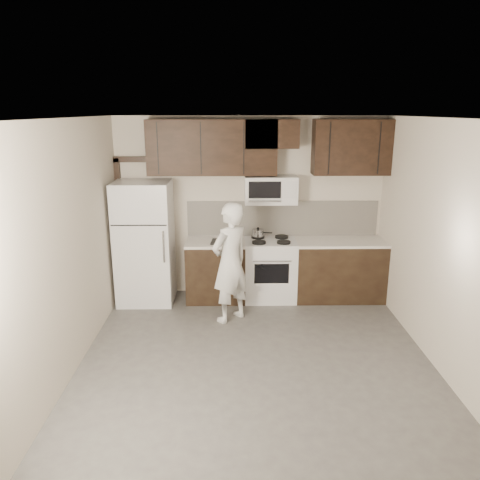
{
  "coord_description": "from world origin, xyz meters",
  "views": [
    {
      "loc": [
        -0.25,
        -4.72,
        2.78
      ],
      "look_at": [
        -0.17,
        0.9,
        1.21
      ],
      "focal_mm": 35.0,
      "sensor_mm": 36.0,
      "label": 1
    }
  ],
  "objects_px": {
    "microwave": "(271,190)",
    "person": "(230,263)",
    "stove": "(270,269)",
    "refrigerator": "(145,243)"
  },
  "relations": [
    {
      "from": "refrigerator",
      "to": "person",
      "type": "height_order",
      "value": "refrigerator"
    },
    {
      "from": "microwave",
      "to": "person",
      "type": "height_order",
      "value": "microwave"
    },
    {
      "from": "refrigerator",
      "to": "person",
      "type": "distance_m",
      "value": 1.44
    },
    {
      "from": "refrigerator",
      "to": "person",
      "type": "relative_size",
      "value": 1.1
    },
    {
      "from": "stove",
      "to": "person",
      "type": "relative_size",
      "value": 0.58
    },
    {
      "from": "refrigerator",
      "to": "stove",
      "type": "bearing_deg",
      "value": 1.51
    },
    {
      "from": "stove",
      "to": "person",
      "type": "height_order",
      "value": "person"
    },
    {
      "from": "refrigerator",
      "to": "person",
      "type": "xyz_separation_m",
      "value": [
        1.25,
        -0.71,
        -0.08
      ]
    },
    {
      "from": "stove",
      "to": "microwave",
      "type": "distance_m",
      "value": 1.2
    },
    {
      "from": "person",
      "to": "stove",
      "type": "bearing_deg",
      "value": -171.7
    }
  ]
}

